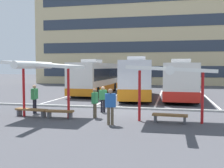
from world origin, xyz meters
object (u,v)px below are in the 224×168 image
(coach_bus_2, at_px, (180,80))
(waiting_passenger_2, at_px, (103,98))
(waiting_passenger_3, at_px, (95,101))
(waiting_shelter_1, at_px, (170,70))
(coach_bus_1, at_px, (137,79))
(waiting_passenger_0, at_px, (35,97))
(bench_1, at_px, (60,112))
(coach_bus_0, at_px, (96,78))
(waiting_shelter_0, at_px, (43,66))
(bench_2, at_px, (170,116))
(waiting_passenger_1, at_px, (110,104))
(bench_0, at_px, (31,111))

(coach_bus_2, height_order, waiting_passenger_2, coach_bus_2)
(waiting_passenger_3, bearing_deg, waiting_shelter_1, -8.40)
(coach_bus_1, bearing_deg, waiting_passenger_0, -117.45)
(coach_bus_2, distance_m, bench_1, 13.47)
(coach_bus_0, relative_size, waiting_shelter_0, 2.35)
(coach_bus_0, distance_m, waiting_passenger_2, 11.66)
(bench_1, bearing_deg, bench_2, 0.78)
(waiting_passenger_1, xyz_separation_m, waiting_passenger_3, (-1.24, 1.61, -0.09))
(waiting_shelter_0, relative_size, bench_1, 2.86)
(coach_bus_1, xyz_separation_m, waiting_passenger_3, (-1.02, -10.25, -0.77))
(bench_2, relative_size, waiting_passenger_0, 1.02)
(waiting_shelter_1, bearing_deg, coach_bus_1, 105.50)
(waiting_passenger_1, distance_m, waiting_passenger_2, 3.68)
(bench_1, relative_size, waiting_passenger_1, 0.87)
(waiting_passenger_3, bearing_deg, bench_1, -161.25)
(waiting_shelter_1, distance_m, bench_2, 2.29)
(bench_0, relative_size, waiting_passenger_2, 1.22)
(waiting_passenger_0, bearing_deg, coach_bus_2, 49.79)
(waiting_passenger_2, bearing_deg, waiting_shelter_0, -136.42)
(coach_bus_0, bearing_deg, coach_bus_2, -12.30)
(coach_bus_1, distance_m, waiting_passenger_0, 10.85)
(bench_1, bearing_deg, waiting_passenger_2, 54.13)
(coach_bus_0, distance_m, waiting_passenger_0, 12.28)
(waiting_passenger_0, height_order, waiting_passenger_1, waiting_passenger_1)
(coach_bus_2, bearing_deg, waiting_passenger_3, -113.60)
(coach_bus_2, relative_size, bench_1, 7.33)
(waiting_shelter_0, xyz_separation_m, waiting_passenger_1, (3.94, -0.91, -1.81))
(waiting_shelter_0, distance_m, bench_0, 2.66)
(waiting_passenger_0, bearing_deg, coach_bus_0, 88.53)
(waiting_shelter_1, bearing_deg, bench_1, -179.86)
(coach_bus_1, height_order, waiting_passenger_0, coach_bus_1)
(coach_bus_2, relative_size, bench_0, 5.72)
(coach_bus_0, height_order, bench_0, coach_bus_0)
(coach_bus_2, xyz_separation_m, waiting_passenger_3, (-4.83, -11.05, -0.67))
(coach_bus_1, relative_size, waiting_passenger_3, 6.35)
(coach_bus_2, height_order, waiting_passenger_1, coach_bus_2)
(coach_bus_1, bearing_deg, bench_0, -113.38)
(waiting_shelter_0, xyz_separation_m, bench_1, (0.90, 0.09, -2.50))
(waiting_shelter_0, bearing_deg, bench_2, 1.45)
(coach_bus_2, height_order, bench_0, coach_bus_2)
(waiting_passenger_0, distance_m, waiting_passenger_2, 4.13)
(waiting_shelter_1, relative_size, waiting_passenger_0, 2.67)
(waiting_passenger_2, bearing_deg, bench_1, -125.87)
(coach_bus_0, distance_m, coach_bus_2, 8.68)
(coach_bus_0, height_order, waiting_passenger_1, coach_bus_0)
(bench_2, relative_size, waiting_passenger_2, 1.10)
(bench_2, height_order, waiting_passenger_0, waiting_passenger_0)
(coach_bus_0, relative_size, waiting_passenger_2, 6.42)
(coach_bus_2, bearing_deg, waiting_shelter_1, -93.91)
(waiting_passenger_0, height_order, waiting_passenger_2, waiting_passenger_0)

